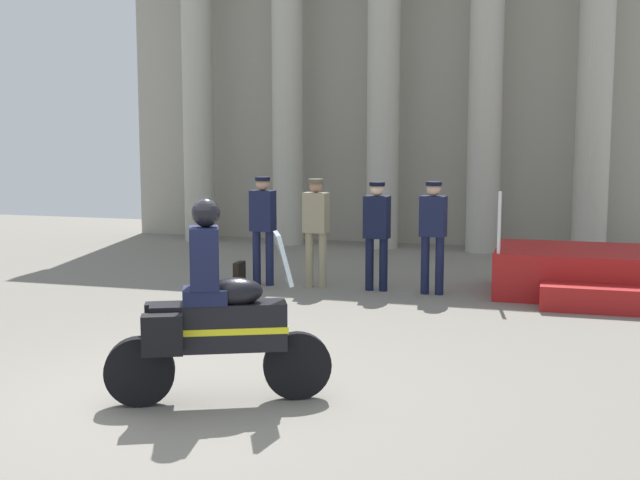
% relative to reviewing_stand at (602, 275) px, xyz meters
% --- Properties ---
extents(ground_plane, '(28.00, 28.00, 0.00)m').
position_rel_reviewing_stand_xyz_m(ground_plane, '(-3.98, -6.28, -0.34)').
color(ground_plane, gray).
extents(colonnade_backdrop, '(11.97, 1.51, 7.82)m').
position_rel_reviewing_stand_xyz_m(colonnade_backdrop, '(-4.25, 4.78, 3.70)').
color(colonnade_backdrop, '#A49F91').
rests_on(colonnade_backdrop, ground_plane).
extents(reviewing_stand, '(3.09, 2.29, 1.60)m').
position_rel_reviewing_stand_xyz_m(reviewing_stand, '(0.00, 0.00, 0.00)').
color(reviewing_stand, '#A51919').
rests_on(reviewing_stand, ground_plane).
extents(officer_in_row_0, '(0.41, 0.27, 1.74)m').
position_rel_reviewing_stand_xyz_m(officer_in_row_0, '(-5.18, -0.48, 0.68)').
color(officer_in_row_0, '#141938').
rests_on(officer_in_row_0, ground_plane).
extents(officer_in_row_1, '(0.41, 0.27, 1.71)m').
position_rel_reviewing_stand_xyz_m(officer_in_row_1, '(-4.32, -0.42, 0.67)').
color(officer_in_row_1, gray).
rests_on(officer_in_row_1, ground_plane).
extents(officer_in_row_2, '(0.41, 0.27, 1.69)m').
position_rel_reviewing_stand_xyz_m(officer_in_row_2, '(-3.34, -0.44, 0.65)').
color(officer_in_row_2, black).
rests_on(officer_in_row_2, ground_plane).
extents(officer_in_row_3, '(0.41, 0.27, 1.71)m').
position_rel_reviewing_stand_xyz_m(officer_in_row_3, '(-2.46, -0.49, 0.67)').
color(officer_in_row_3, '#141938').
rests_on(officer_in_row_3, ground_plane).
extents(motorcycle_with_rider, '(1.96, 1.06, 1.90)m').
position_rel_reviewing_stand_xyz_m(motorcycle_with_rider, '(-3.62, -6.19, 0.46)').
color(motorcycle_with_rider, black).
rests_on(motorcycle_with_rider, ground_plane).
extents(briefcase_on_ground, '(0.10, 0.32, 0.36)m').
position_rel_reviewing_stand_xyz_m(briefcase_on_ground, '(-5.58, -0.52, -0.16)').
color(briefcase_on_ground, black).
rests_on(briefcase_on_ground, ground_plane).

